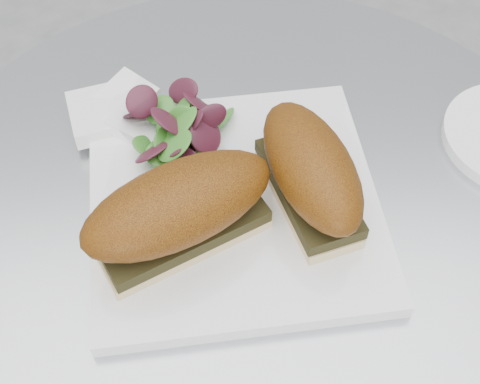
# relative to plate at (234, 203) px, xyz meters

# --- Properties ---
(table) EXTENTS (0.70, 0.70, 0.73)m
(table) POSITION_rel_plate_xyz_m (0.02, -0.00, -0.25)
(table) COLOR #A9ACB0
(table) RESTS_ON ground
(plate) EXTENTS (0.30, 0.30, 0.02)m
(plate) POSITION_rel_plate_xyz_m (0.00, 0.00, 0.00)
(plate) COLOR white
(plate) RESTS_ON table
(sandwich_left) EXTENTS (0.19, 0.15, 0.08)m
(sandwich_left) POSITION_rel_plate_xyz_m (-0.05, -0.04, 0.05)
(sandwich_left) COLOR #D2AE83
(sandwich_left) RESTS_ON plate
(sandwich_right) EXTENTS (0.11, 0.17, 0.08)m
(sandwich_right) POSITION_rel_plate_xyz_m (0.07, -0.00, 0.05)
(sandwich_right) COLOR #D2AE83
(sandwich_right) RESTS_ON plate
(salad) EXTENTS (0.10, 0.10, 0.05)m
(salad) POSITION_rel_plate_xyz_m (-0.05, 0.08, 0.03)
(salad) COLOR #3E832B
(salad) RESTS_ON plate
(napkin) EXTENTS (0.11, 0.11, 0.02)m
(napkin) POSITION_rel_plate_xyz_m (-0.11, 0.11, 0.00)
(napkin) COLOR white
(napkin) RESTS_ON table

